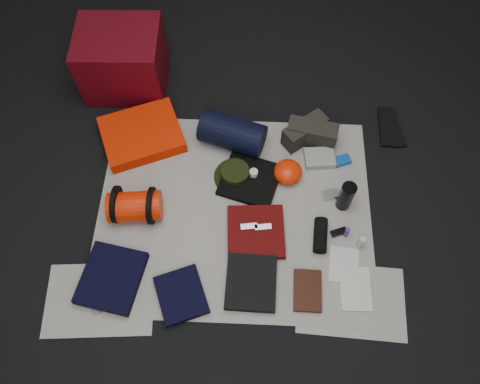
{
  "coord_description": "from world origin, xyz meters",
  "views": [
    {
      "loc": [
        0.08,
        -1.16,
        2.5
      ],
      "look_at": [
        0.03,
        0.08,
        0.1
      ],
      "focal_mm": 35.0,
      "sensor_mm": 36.0,
      "label": 1
    }
  ],
  "objects_px": {
    "sleeping_pad": "(142,135)",
    "compact_camera": "(330,195)",
    "paperback_book": "(307,291)",
    "navy_duffel": "(232,133)",
    "stuff_sack": "(135,207)",
    "water_bottle": "(346,196)",
    "red_cabinet": "(123,61)"
  },
  "relations": [
    {
      "from": "red_cabinet",
      "to": "sleeping_pad",
      "type": "relative_size",
      "value": 1.08
    },
    {
      "from": "water_bottle",
      "to": "paperback_book",
      "type": "xyz_separation_m",
      "value": [
        -0.22,
        -0.53,
        -0.09
      ]
    },
    {
      "from": "sleeping_pad",
      "to": "stuff_sack",
      "type": "bearing_deg",
      "value": -85.63
    },
    {
      "from": "red_cabinet",
      "to": "navy_duffel",
      "type": "distance_m",
      "value": 0.87
    },
    {
      "from": "sleeping_pad",
      "to": "water_bottle",
      "type": "bearing_deg",
      "value": -18.56
    },
    {
      "from": "navy_duffel",
      "to": "compact_camera",
      "type": "relative_size",
      "value": 4.21
    },
    {
      "from": "red_cabinet",
      "to": "navy_duffel",
      "type": "relative_size",
      "value": 1.31
    },
    {
      "from": "sleeping_pad",
      "to": "stuff_sack",
      "type": "height_order",
      "value": "stuff_sack"
    },
    {
      "from": "red_cabinet",
      "to": "stuff_sack",
      "type": "bearing_deg",
      "value": -80.3
    },
    {
      "from": "stuff_sack",
      "to": "paperback_book",
      "type": "xyz_separation_m",
      "value": [
        0.98,
        -0.43,
        -0.07
      ]
    },
    {
      "from": "sleeping_pad",
      "to": "paperback_book",
      "type": "xyz_separation_m",
      "value": [
        1.02,
        -0.95,
        -0.03
      ]
    },
    {
      "from": "stuff_sack",
      "to": "compact_camera",
      "type": "distance_m",
      "value": 1.15
    },
    {
      "from": "sleeping_pad",
      "to": "stuff_sack",
      "type": "xyz_separation_m",
      "value": [
        0.04,
        -0.52,
        0.04
      ]
    },
    {
      "from": "water_bottle",
      "to": "navy_duffel",
      "type": "bearing_deg",
      "value": 148.6
    },
    {
      "from": "red_cabinet",
      "to": "compact_camera",
      "type": "height_order",
      "value": "red_cabinet"
    },
    {
      "from": "sleeping_pad",
      "to": "water_bottle",
      "type": "xyz_separation_m",
      "value": [
        1.25,
        -0.42,
        0.06
      ]
    },
    {
      "from": "stuff_sack",
      "to": "water_bottle",
      "type": "relative_size",
      "value": 1.39
    },
    {
      "from": "navy_duffel",
      "to": "paperback_book",
      "type": "xyz_separation_m",
      "value": [
        0.45,
        -0.94,
        -0.09
      ]
    },
    {
      "from": "water_bottle",
      "to": "paperback_book",
      "type": "height_order",
      "value": "water_bottle"
    },
    {
      "from": "water_bottle",
      "to": "paperback_book",
      "type": "relative_size",
      "value": 0.94
    },
    {
      "from": "sleeping_pad",
      "to": "compact_camera",
      "type": "height_order",
      "value": "sleeping_pad"
    },
    {
      "from": "red_cabinet",
      "to": "compact_camera",
      "type": "distance_m",
      "value": 1.57
    },
    {
      "from": "paperback_book",
      "to": "water_bottle",
      "type": "bearing_deg",
      "value": 68.62
    },
    {
      "from": "compact_camera",
      "to": "red_cabinet",
      "type": "bearing_deg",
      "value": 136.16
    },
    {
      "from": "red_cabinet",
      "to": "stuff_sack",
      "type": "distance_m",
      "value": 1.01
    },
    {
      "from": "sleeping_pad",
      "to": "stuff_sack",
      "type": "distance_m",
      "value": 0.53
    },
    {
      "from": "stuff_sack",
      "to": "sleeping_pad",
      "type": "bearing_deg",
      "value": 94.37
    },
    {
      "from": "stuff_sack",
      "to": "compact_camera",
      "type": "bearing_deg",
      "value": 7.9
    },
    {
      "from": "stuff_sack",
      "to": "water_bottle",
      "type": "bearing_deg",
      "value": 5.0
    },
    {
      "from": "sleeping_pad",
      "to": "compact_camera",
      "type": "distance_m",
      "value": 1.23
    },
    {
      "from": "paperback_book",
      "to": "sleeping_pad",
      "type": "bearing_deg",
      "value": 138.33
    },
    {
      "from": "paperback_book",
      "to": "navy_duffel",
      "type": "bearing_deg",
      "value": 116.75
    }
  ]
}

